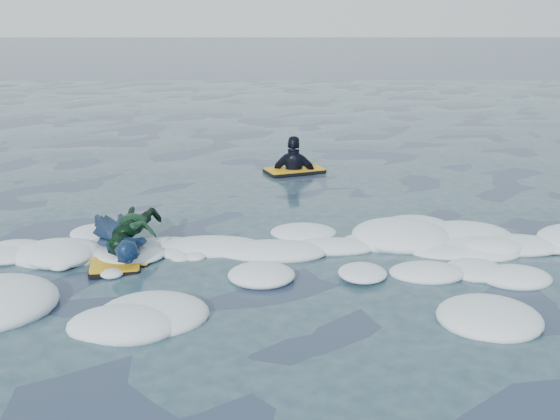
# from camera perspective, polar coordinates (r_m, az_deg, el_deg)

# --- Properties ---
(ground) EXTENTS (120.00, 120.00, 0.00)m
(ground) POSITION_cam_1_polar(r_m,az_deg,el_deg) (6.86, -6.14, -7.69)
(ground) COLOR #18243B
(ground) RESTS_ON ground
(foam_band) EXTENTS (12.00, 3.10, 0.30)m
(foam_band) POSITION_cam_1_polar(r_m,az_deg,el_deg) (7.81, -5.43, -4.62)
(foam_band) COLOR white
(foam_band) RESTS_ON ground
(prone_woman_unit) EXTENTS (1.04, 1.60, 0.39)m
(prone_woman_unit) POSITION_cam_1_polar(r_m,az_deg,el_deg) (8.26, -12.95, -2.35)
(prone_woman_unit) COLOR black
(prone_woman_unit) RESTS_ON ground
(prone_child_unit) EXTENTS (0.71, 1.23, 0.46)m
(prone_child_unit) POSITION_cam_1_polar(r_m,az_deg,el_deg) (8.31, -11.76, -1.90)
(prone_child_unit) COLOR black
(prone_child_unit) RESTS_ON ground
(waiting_rider_unit) EXTENTS (1.12, 0.87, 1.49)m
(waiting_rider_unit) POSITION_cam_1_polar(r_m,az_deg,el_deg) (12.16, 1.17, 2.61)
(waiting_rider_unit) COLOR black
(waiting_rider_unit) RESTS_ON ground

